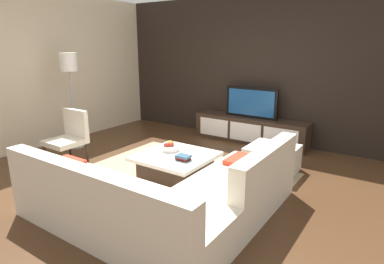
% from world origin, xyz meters
% --- Properties ---
extents(ground_plane, '(14.00, 14.00, 0.00)m').
position_xyz_m(ground_plane, '(0.00, 0.00, 0.00)').
color(ground_plane, '#4C301C').
extents(feature_wall_back, '(6.40, 0.12, 2.80)m').
position_xyz_m(feature_wall_back, '(0.00, 2.70, 1.40)').
color(feature_wall_back, black).
rests_on(feature_wall_back, ground).
extents(side_wall_left, '(0.12, 5.20, 2.80)m').
position_xyz_m(side_wall_left, '(-3.20, 0.20, 1.40)').
color(side_wall_left, beige).
rests_on(side_wall_left, ground).
extents(area_rug, '(2.95, 2.64, 0.01)m').
position_xyz_m(area_rug, '(-0.10, 0.00, 0.01)').
color(area_rug, tan).
rests_on(area_rug, ground).
extents(media_console, '(2.26, 0.46, 0.50)m').
position_xyz_m(media_console, '(0.00, 2.40, 0.25)').
color(media_console, '#332319').
rests_on(media_console, ground).
extents(television, '(1.04, 0.06, 0.59)m').
position_xyz_m(television, '(0.00, 2.40, 0.79)').
color(television, black).
rests_on(television, media_console).
extents(sectional_couch, '(2.43, 2.33, 0.80)m').
position_xyz_m(sectional_couch, '(0.52, -0.88, 0.28)').
color(sectional_couch, beige).
rests_on(sectional_couch, ground).
extents(coffee_table, '(1.00, 0.99, 0.38)m').
position_xyz_m(coffee_table, '(-0.10, 0.10, 0.20)').
color(coffee_table, '#332319').
rests_on(coffee_table, ground).
extents(accent_chair_near, '(0.54, 0.54, 0.87)m').
position_xyz_m(accent_chair_near, '(-1.92, -0.30, 0.49)').
color(accent_chair_near, '#332319').
rests_on(accent_chair_near, ground).
extents(floor_lamp, '(0.30, 0.30, 1.74)m').
position_xyz_m(floor_lamp, '(-2.58, 0.27, 1.46)').
color(floor_lamp, '#A5A5AA').
rests_on(floor_lamp, ground).
extents(ottoman, '(0.70, 0.70, 0.40)m').
position_xyz_m(ottoman, '(0.92, 1.16, 0.20)').
color(ottoman, beige).
rests_on(ottoman, ground).
extents(fruit_bowl, '(0.28, 0.28, 0.14)m').
position_xyz_m(fruit_bowl, '(-0.28, 0.20, 0.43)').
color(fruit_bowl, silver).
rests_on(fruit_bowl, coffee_table).
extents(book_stack, '(0.20, 0.14, 0.07)m').
position_xyz_m(book_stack, '(0.12, -0.02, 0.42)').
color(book_stack, '#1E232D').
rests_on(book_stack, coffee_table).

